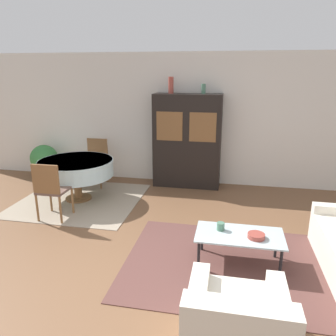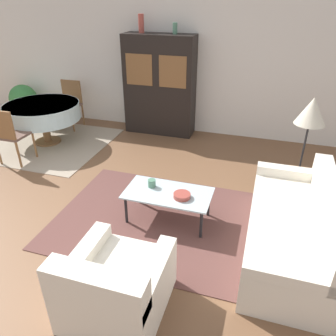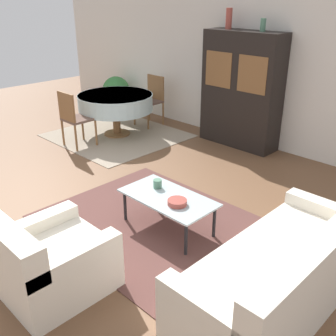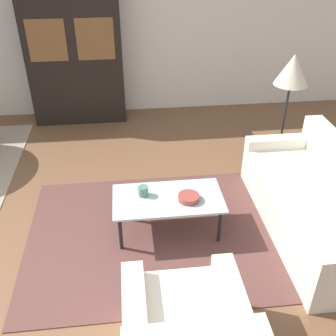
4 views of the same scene
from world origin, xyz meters
name	(u,v)px [view 4 (image 4 of 4)]	position (x,y,z in m)	size (l,w,h in m)	color
ground_plane	(32,283)	(0.00, 0.00, 0.00)	(14.00, 14.00, 0.00)	brown
wall_back	(59,27)	(0.00, 3.63, 1.35)	(10.00, 0.06, 2.70)	silver
area_rug	(156,234)	(1.14, 0.51, 0.01)	(2.56, 1.98, 0.01)	brown
couch	(319,205)	(2.76, 0.42, 0.29)	(0.88, 2.02, 0.79)	silver
coffee_table	(168,201)	(1.26, 0.56, 0.37)	(1.07, 0.57, 0.40)	black
display_cabinet	(76,59)	(0.22, 3.36, 0.95)	(1.37, 0.45, 1.90)	black
floor_lamp	(292,74)	(2.83, 1.72, 1.19)	(0.39, 0.39, 1.41)	black
cup	(143,191)	(1.03, 0.63, 0.46)	(0.10, 0.10, 0.10)	#4C7A60
bowl	(189,198)	(1.46, 0.50, 0.43)	(0.21, 0.21, 0.06)	#9E4238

